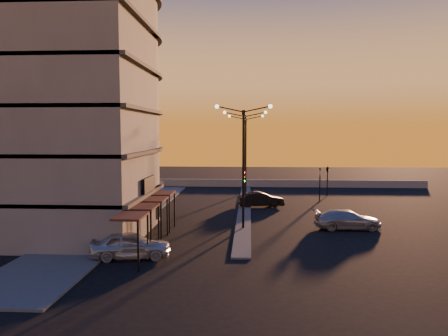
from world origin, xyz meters
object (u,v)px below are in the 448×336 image
streetlamp_mid (245,151)px  car_hatchback (131,245)px  traffic_light_main (244,187)px  car_sedan (261,199)px  car_wagon (348,220)px

streetlamp_mid → car_hatchback: bearing=-109.7°
traffic_light_main → car_hatchback: 12.93m
car_hatchback → car_sedan: size_ratio=1.02×
streetlamp_mid → car_sedan: 5.10m
streetlamp_mid → traffic_light_main: size_ratio=2.24×
car_hatchback → car_sedan: (8.10, 18.25, -0.04)m
streetlamp_mid → car_sedan: bearing=5.3°
car_sedan → car_wagon: car_sedan is taller
car_wagon → car_sedan: bearing=30.9°
car_hatchback → car_wagon: size_ratio=0.92×
streetlamp_mid → traffic_light_main: streetlamp_mid is taller
streetlamp_mid → car_wagon: (8.00, -9.50, -4.85)m
streetlamp_mid → car_sedan: (1.60, 0.15, -4.84)m
traffic_light_main → car_sedan: size_ratio=0.93×
streetlamp_mid → car_wagon: bearing=-49.9°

